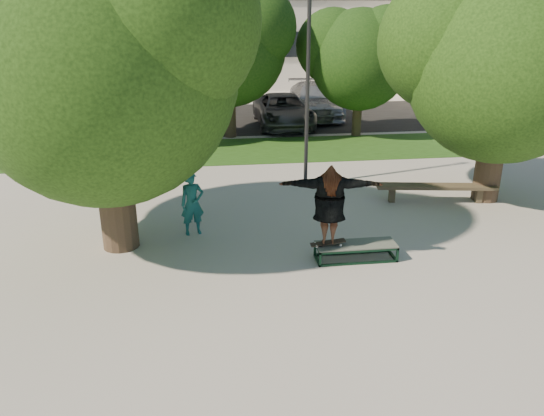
{
  "coord_description": "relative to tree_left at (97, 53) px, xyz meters",
  "views": [
    {
      "loc": [
        -2.11,
        -10.82,
        5.34
      ],
      "look_at": [
        -0.64,
        0.6,
        0.95
      ],
      "focal_mm": 35.0,
      "sensor_mm": 36.0,
      "label": 1
    }
  ],
  "objects": [
    {
      "name": "asphalt_strip",
      "position": [
        4.29,
        14.91,
        -4.42
      ],
      "size": [
        40.0,
        8.0,
        0.01
      ],
      "primitive_type": "cube",
      "color": "black",
      "rests_on": "ground"
    },
    {
      "name": "car_dark",
      "position": [
        0.41,
        14.61,
        -3.77
      ],
      "size": [
        2.16,
        4.17,
        1.31
      ],
      "primitive_type": "imported",
      "rotation": [
        0.0,
        0.0,
        0.2
      ],
      "color": "black",
      "rests_on": "asphalt_strip"
    },
    {
      "name": "grind_box",
      "position": [
        5.42,
        -1.47,
        -4.23
      ],
      "size": [
        1.8,
        0.6,
        0.38
      ],
      "color": "black",
      "rests_on": "ground"
    },
    {
      "name": "car_silver_b",
      "position": [
        7.85,
        15.02,
        -3.59
      ],
      "size": [
        2.44,
        5.75,
        1.66
      ],
      "primitive_type": "imported",
      "rotation": [
        0.0,
        0.0,
        -0.02
      ],
      "color": "#A4A4A8",
      "rests_on": "asphalt_strip"
    },
    {
      "name": "ground",
      "position": [
        4.29,
        -1.09,
        -4.42
      ],
      "size": [
        120.0,
        120.0,
        0.0
      ],
      "primitive_type": "plane",
      "color": "#99968D",
      "rests_on": "ground"
    },
    {
      "name": "bg_tree_right",
      "position": [
        8.73,
        10.47,
        -0.93
      ],
      "size": [
        5.04,
        4.31,
        5.43
      ],
      "color": "#38281E",
      "rests_on": "ground"
    },
    {
      "name": "side_building",
      "position": [
        22.29,
        20.91,
        -0.42
      ],
      "size": [
        15.0,
        10.0,
        8.0
      ],
      "primitive_type": "cube",
      "color": "white",
      "rests_on": "ground"
    },
    {
      "name": "car_silver_a",
      "position": [
        -0.85,
        14.8,
        -3.65
      ],
      "size": [
        2.35,
        4.7,
        1.54
      ],
      "primitive_type": "imported",
      "rotation": [
        0.0,
        0.0,
        0.12
      ],
      "color": "#ACADB1",
      "rests_on": "asphalt_strip"
    },
    {
      "name": "bg_tree_left",
      "position": [
        -2.28,
        9.98,
        -0.69
      ],
      "size": [
        5.28,
        4.51,
        5.77
      ],
      "color": "#38281E",
      "rests_on": "ground"
    },
    {
      "name": "tree_left",
      "position": [
        0.0,
        0.0,
        0.0
      ],
      "size": [
        6.96,
        5.95,
        7.12
      ],
      "color": "#38281E",
      "rests_on": "ground"
    },
    {
      "name": "car_grey",
      "position": [
        5.9,
        12.79,
        -3.68
      ],
      "size": [
        2.48,
        5.33,
        1.48
      ],
      "primitive_type": "imported",
      "rotation": [
        0.0,
        0.0,
        0.01
      ],
      "color": "#4E4F53",
      "rests_on": "asphalt_strip"
    },
    {
      "name": "lamppost",
      "position": [
        5.29,
        3.91,
        -1.27
      ],
      "size": [
        0.25,
        0.15,
        6.11
      ],
      "color": "#2D2D30",
      "rests_on": "ground"
    },
    {
      "name": "grass_strip",
      "position": [
        5.29,
        8.41,
        -4.41
      ],
      "size": [
        30.0,
        4.0,
        0.02
      ],
      "primitive_type": "cube",
      "color": "#1D3F12",
      "rests_on": "ground"
    },
    {
      "name": "bystander",
      "position": [
        1.79,
        0.45,
        -3.62
      ],
      "size": [
        0.67,
        0.52,
        1.61
      ],
      "primitive_type": "imported",
      "rotation": [
        0.0,
        0.0,
        0.26
      ],
      "color": "#185E5D",
      "rests_on": "ground"
    },
    {
      "name": "skater_rig",
      "position": [
        4.78,
        -1.47,
        -3.08
      ],
      "size": [
        2.26,
        0.94,
        1.86
      ],
      "rotation": [
        0.0,
        0.0,
        2.98
      ],
      "color": "white",
      "rests_on": "grind_box"
    },
    {
      "name": "bench",
      "position": [
        8.74,
        1.85,
        -3.98
      ],
      "size": [
        3.45,
        0.98,
        0.53
      ],
      "rotation": [
        0.0,
        0.0,
        -0.15
      ],
      "color": "brown",
      "rests_on": "ground"
    },
    {
      "name": "bg_tree_mid",
      "position": [
        3.22,
        10.98,
        -0.41
      ],
      "size": [
        5.76,
        4.92,
        6.24
      ],
      "color": "#38281E",
      "rests_on": "ground"
    },
    {
      "name": "tree_right",
      "position": [
        10.21,
        1.99,
        -0.33
      ],
      "size": [
        6.24,
        5.33,
        6.51
      ],
      "color": "#38281E",
      "rests_on": "ground"
    }
  ]
}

